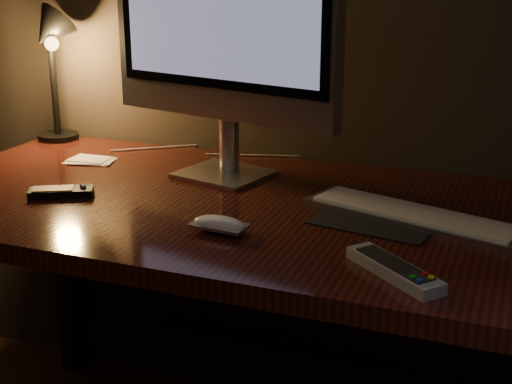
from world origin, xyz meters
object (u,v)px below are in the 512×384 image
(desk, at_px, (270,248))
(media_remote, at_px, (61,192))
(tv_remote, at_px, (394,269))
(keyboard, at_px, (413,215))
(mouse, at_px, (219,226))
(monitor, at_px, (221,13))
(desk_lamp, at_px, (51,50))

(desk, relative_size, media_remote, 11.13)
(tv_remote, bearing_deg, keyboard, 133.17)
(desk, distance_m, tv_remote, 0.49)
(mouse, relative_size, tv_remote, 0.59)
(monitor, height_order, desk_lamp, monitor)
(desk, height_order, keyboard, keyboard)
(mouse, xyz_separation_m, desk_lamp, (-0.70, 0.47, 0.25))
(monitor, distance_m, tv_remote, 0.73)
(desk, distance_m, keyboard, 0.35)
(keyboard, xyz_separation_m, desk_lamp, (-1.03, 0.27, 0.25))
(tv_remote, xyz_separation_m, desk_lamp, (-1.05, 0.55, 0.25))
(desk_lamp, bearing_deg, desk, -19.32)
(tv_remote, relative_size, desk_lamp, 0.47)
(keyboard, bearing_deg, tv_remote, -69.89)
(desk, xyz_separation_m, desk_lamp, (-0.71, 0.22, 0.39))
(media_remote, height_order, desk_lamp, desk_lamp)
(mouse, xyz_separation_m, tv_remote, (0.35, -0.08, 0.00))
(desk, relative_size, tv_remote, 8.82)
(media_remote, bearing_deg, mouse, -38.08)
(tv_remote, bearing_deg, media_remote, -151.10)
(tv_remote, bearing_deg, desk_lamp, -167.40)
(desk, bearing_deg, keyboard, -8.47)
(desk, xyz_separation_m, monitor, (-0.15, 0.09, 0.51))
(desk_lamp, bearing_deg, monitor, -15.62)
(monitor, xyz_separation_m, tv_remote, (0.48, -0.41, -0.37))
(keyboard, bearing_deg, mouse, -131.66)
(desk, relative_size, mouse, 14.98)
(keyboard, bearing_deg, media_remote, -152.96)
(mouse, relative_size, media_remote, 0.74)
(mouse, bearing_deg, tv_remote, -8.88)
(tv_remote, height_order, desk_lamp, desk_lamp)
(mouse, height_order, desk_lamp, desk_lamp)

